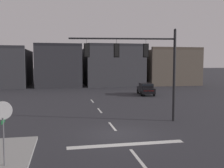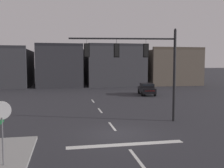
% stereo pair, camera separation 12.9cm
% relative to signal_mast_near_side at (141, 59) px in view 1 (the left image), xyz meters
% --- Properties ---
extents(ground_plane, '(400.00, 400.00, 0.00)m').
position_rel_signal_mast_near_side_xyz_m(ground_plane, '(-2.36, -3.12, -4.71)').
color(ground_plane, '#2B2B30').
extents(stop_bar_paint, '(6.40, 0.50, 0.01)m').
position_rel_signal_mast_near_side_xyz_m(stop_bar_paint, '(-2.36, -5.12, -4.70)').
color(stop_bar_paint, silver).
rests_on(stop_bar_paint, ground).
extents(lane_centreline, '(0.16, 26.40, 0.01)m').
position_rel_signal_mast_near_side_xyz_m(lane_centreline, '(-2.36, -1.12, -4.70)').
color(lane_centreline, silver).
rests_on(lane_centreline, ground).
extents(signal_mast_near_side, '(7.85, 1.19, 6.92)m').
position_rel_signal_mast_near_side_xyz_m(signal_mast_near_side, '(0.00, 0.00, 0.00)').
color(signal_mast_near_side, black).
rests_on(signal_mast_near_side, ground).
extents(stop_sign, '(0.76, 0.64, 2.83)m').
position_rel_signal_mast_near_side_xyz_m(stop_sign, '(-8.12, -7.20, -2.56)').
color(stop_sign, '#56565B').
rests_on(stop_sign, ground).
extents(car_lot_nearside, '(2.40, 4.62, 1.61)m').
position_rel_signal_mast_near_side_xyz_m(car_lot_nearside, '(5.59, 15.21, -3.85)').
color(car_lot_nearside, black).
rests_on(car_lot_nearside, ground).
extents(building_row, '(42.02, 13.86, 7.93)m').
position_rel_signal_mast_near_side_xyz_m(building_row, '(-0.65, 32.98, -1.12)').
color(building_row, '#38383D').
rests_on(building_row, ground).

